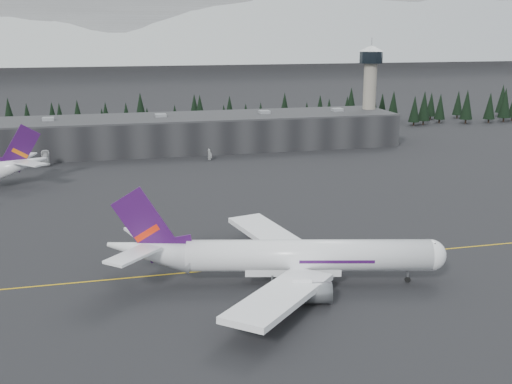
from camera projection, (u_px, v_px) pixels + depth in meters
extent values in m
plane|color=black|center=(281.00, 260.00, 126.50)|extent=(1400.00, 1400.00, 0.00)
cube|color=gold|center=(284.00, 264.00, 124.62)|extent=(400.00, 0.40, 0.02)
cube|color=black|center=(188.00, 133.00, 242.43)|extent=(160.00, 30.00, 12.00)
cube|color=#333335|center=(187.00, 117.00, 240.88)|extent=(160.00, 30.00, 0.60)
cylinder|color=gray|center=(369.00, 101.00, 260.66)|extent=(5.20, 5.20, 32.00)
cylinder|color=black|center=(371.00, 57.00, 256.40)|extent=(9.20, 9.20, 4.50)
cone|color=silver|center=(372.00, 49.00, 255.55)|extent=(10.00, 10.00, 2.00)
cube|color=black|center=(175.00, 117.00, 276.81)|extent=(360.00, 20.00, 15.00)
cylinder|color=white|center=(309.00, 255.00, 114.15)|extent=(43.49, 15.89, 5.66)
sphere|color=white|center=(430.00, 255.00, 114.29)|extent=(5.66, 5.66, 5.66)
cone|color=white|center=(150.00, 251.00, 113.76)|extent=(16.74, 9.29, 8.20)
cube|color=white|center=(274.00, 238.00, 128.66)|extent=(13.78, 27.48, 2.42)
cylinder|color=gray|center=(304.00, 254.00, 124.06)|extent=(6.81, 4.95, 3.58)
cube|color=white|center=(280.00, 297.00, 100.32)|extent=(23.26, 24.72, 2.42)
cylinder|color=gray|center=(313.00, 293.00, 105.78)|extent=(6.81, 4.95, 3.58)
cube|color=#38104D|center=(146.00, 225.00, 112.57)|extent=(11.71, 3.32, 14.05)
cube|color=red|center=(147.00, 233.00, 112.92)|extent=(4.59, 1.62, 3.46)
cube|color=white|center=(144.00, 234.00, 118.91)|extent=(6.96, 11.15, 0.47)
cube|color=white|center=(133.00, 255.00, 107.94)|extent=(10.25, 10.42, 0.47)
cylinder|color=black|center=(408.00, 275.00, 115.20)|extent=(0.47, 0.47, 2.83)
cylinder|color=black|center=(271.00, 267.00, 119.16)|extent=(0.47, 0.47, 2.83)
cylinder|color=black|center=(272.00, 284.00, 110.93)|extent=(0.47, 0.47, 2.83)
cone|color=white|center=(20.00, 165.00, 185.95)|extent=(16.80, 9.12, 8.24)
cube|color=#320E45|center=(20.00, 148.00, 184.97)|extent=(11.81, 3.16, 14.12)
cube|color=#DC5F0C|center=(20.00, 153.00, 185.23)|extent=(4.62, 1.56, 3.48)
cube|color=white|center=(29.00, 163.00, 181.56)|extent=(10.23, 10.54, 0.47)
cube|color=white|center=(24.00, 156.00, 191.37)|extent=(7.13, 11.22, 0.47)
imported|color=silver|center=(46.00, 164.00, 212.63)|extent=(2.91, 5.78, 1.57)
imported|color=silver|center=(210.00, 158.00, 222.96)|extent=(4.17, 1.90, 1.39)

